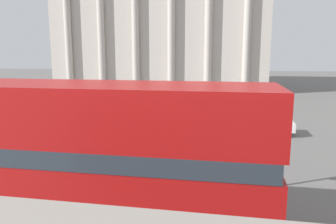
# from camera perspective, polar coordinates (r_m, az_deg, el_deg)

# --- Properties ---
(double_decker_bus) EXTENTS (10.53, 2.74, 4.23)m
(double_decker_bus) POSITION_cam_1_polar(r_m,az_deg,el_deg) (9.15, -16.24, -6.96)
(double_decker_bus) COLOR black
(double_decker_bus) RESTS_ON ground_plane
(plaza_building_left) EXTENTS (29.61, 17.09, 25.15)m
(plaza_building_left) POSITION_cam_1_polar(r_m,az_deg,el_deg) (51.29, -0.47, 18.59)
(plaza_building_left) COLOR #BCB2A8
(plaza_building_left) RESTS_ON ground_plane
(traffic_light_near) EXTENTS (0.42, 0.24, 3.30)m
(traffic_light_near) POSITION_cam_1_polar(r_m,az_deg,el_deg) (11.87, 13.30, -3.82)
(traffic_light_near) COLOR black
(traffic_light_near) RESTS_ON ground_plane
(car_navy) EXTENTS (4.20, 1.93, 1.35)m
(car_navy) POSITION_cam_1_polar(r_m,az_deg,el_deg) (25.69, -5.81, 0.45)
(car_navy) COLOR black
(car_navy) RESTS_ON ground_plane
(car_white) EXTENTS (4.20, 1.93, 1.35)m
(car_white) POSITION_cam_1_polar(r_m,az_deg,el_deg) (21.43, 15.31, -1.78)
(car_white) COLOR black
(car_white) RESTS_ON ground_plane
(pedestrian_blue) EXTENTS (0.32, 0.32, 1.80)m
(pedestrian_blue) POSITION_cam_1_polar(r_m,az_deg,el_deg) (28.16, 11.99, 1.83)
(pedestrian_blue) COLOR #282B33
(pedestrian_blue) RESTS_ON ground_plane
(pedestrian_grey) EXTENTS (0.32, 0.32, 1.70)m
(pedestrian_grey) POSITION_cam_1_polar(r_m,az_deg,el_deg) (15.59, 9.50, -4.89)
(pedestrian_grey) COLOR #282B33
(pedestrian_grey) RESTS_ON ground_plane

